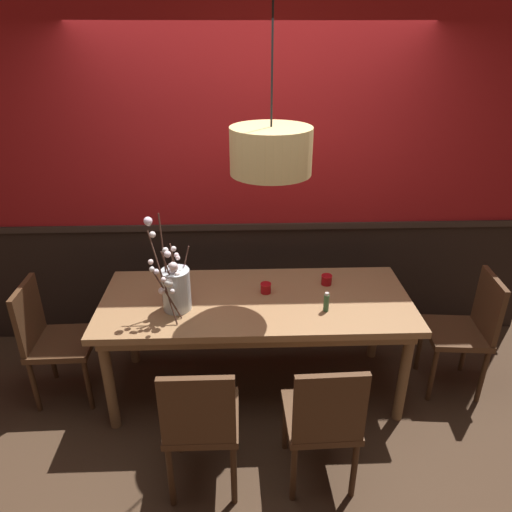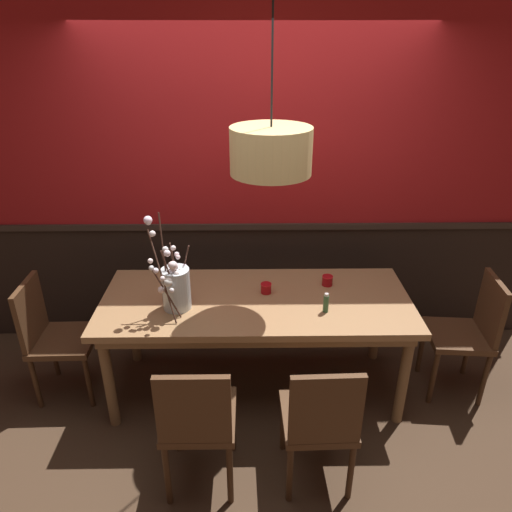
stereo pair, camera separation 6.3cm
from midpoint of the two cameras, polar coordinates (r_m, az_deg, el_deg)
ground_plane at (r=3.70m, az=0.50°, el=-15.55°), size 24.00×24.00×0.00m
back_wall at (r=3.69m, az=0.33°, el=10.22°), size 4.70×0.14×2.93m
dining_table at (r=3.29m, az=0.55°, el=-6.43°), size 2.12×0.88×0.78m
chair_near_side_left at (r=2.74m, az=-6.39°, el=-19.03°), size 0.41×0.44×0.92m
chair_far_side_right at (r=4.14m, az=4.78°, el=-1.99°), size 0.42×0.46×0.91m
chair_far_side_left at (r=4.11m, az=-4.91°, el=-2.27°), size 0.48×0.42×0.92m
chair_head_west_end at (r=3.65m, az=-22.98°, el=-8.63°), size 0.44×0.42×0.91m
chair_head_east_end at (r=3.71m, az=24.87°, el=-8.09°), size 0.44×0.44×0.93m
chair_near_side_right at (r=2.78m, az=8.45°, el=-18.95°), size 0.42×0.44×0.90m
vase_with_blossoms at (r=3.10m, az=-9.19°, el=-3.73°), size 0.25×0.34×0.66m
candle_holder_nearer_center at (r=3.29m, az=1.77°, el=-3.90°), size 0.08×0.08×0.07m
candle_holder_nearer_edge at (r=3.43m, az=9.16°, el=-2.94°), size 0.08×0.08×0.07m
condiment_bottle at (r=3.11m, az=9.05°, el=-5.66°), size 0.04×0.04×0.14m
pendant_lamp at (r=2.85m, az=2.47°, el=12.59°), size 0.49×0.49×1.27m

